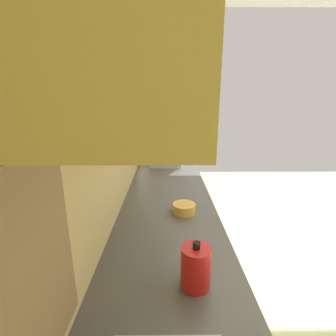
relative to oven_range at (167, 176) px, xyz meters
name	(u,v)px	position (x,y,z in m)	size (l,w,h in m)	color
ground_plane	(314,279)	(-1.60, -1.32, -0.46)	(6.60, 6.60, 0.00)	beige
wall_back	(118,121)	(-1.60, 0.37, 0.95)	(4.24, 0.12, 2.82)	#E1C47F
counter_run	(167,267)	(-1.98, 0.01, -0.02)	(3.35, 0.64, 0.88)	#D2CD6F
upper_cabinets	(144,40)	(-1.98, 0.13, 1.41)	(2.30, 0.36, 0.75)	#D6CB6C
oven_range	(167,176)	(0.00, 0.00, 0.00)	(0.63, 0.63, 1.06)	#B7BABF
microwave	(165,151)	(-0.82, 0.02, 0.56)	(0.44, 0.34, 0.27)	#B7BABF
bowl	(184,208)	(-2.04, -0.10, 0.46)	(0.14, 0.14, 0.06)	gold
kettle	(196,267)	(-2.65, -0.10, 0.51)	(0.16, 0.11, 0.19)	red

